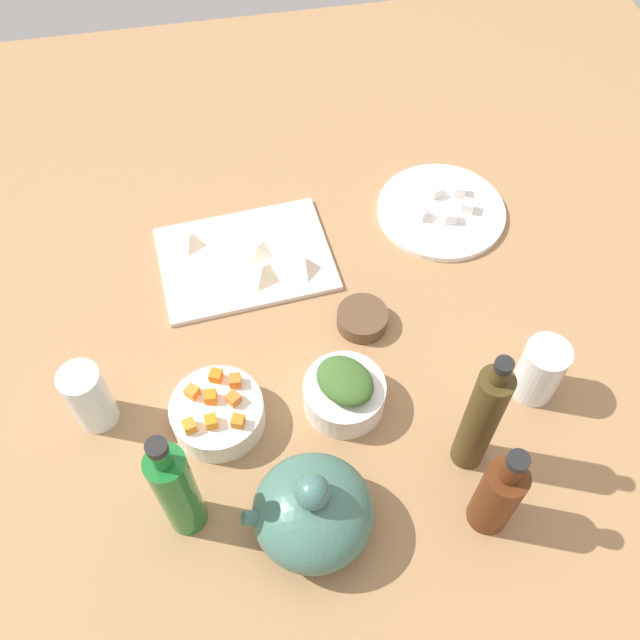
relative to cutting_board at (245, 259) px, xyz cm
name	(u,v)px	position (x,y,z in cm)	size (l,w,h in cm)	color
tabletop	(320,341)	(-10.42, 18.77, -2.00)	(190.00, 190.00, 3.00)	#9F754C
cutting_board	(245,259)	(0.00, 0.00, 0.00)	(30.67, 22.33, 1.00)	silver
plate_tofu	(441,211)	(-38.37, -4.81, 0.10)	(24.54, 24.54, 1.20)	white
bowl_greens	(344,395)	(-11.85, 31.91, 2.28)	(12.85, 12.85, 5.56)	white
bowl_carrots	(218,414)	(7.96, 31.46, 2.05)	(14.39, 14.39, 5.10)	white
bowl_small_side	(362,319)	(-17.99, 17.49, 1.03)	(8.71, 8.71, 3.06)	brown
teapot	(313,511)	(-3.60, 50.40, 5.43)	(18.33, 16.90, 15.63)	#3E6A5D
bottle_0	(498,495)	(-28.51, 53.56, 7.79)	(5.80, 5.80, 20.68)	#52260F
bottle_1	(177,490)	(13.91, 45.94, 10.19)	(5.45, 5.45, 25.09)	#196A27
bottle_2	(481,419)	(-28.45, 43.94, 11.65)	(4.85, 4.85, 27.44)	#443417
drinking_glass_0	(540,371)	(-42.18, 34.79, 5.25)	(7.04, 7.04, 11.49)	white
drinking_glass_1	(89,397)	(26.52, 27.14, 5.82)	(6.31, 6.31, 12.65)	white
carrot_cube_0	(211,421)	(8.82, 34.33, 5.50)	(1.80, 1.80, 1.80)	orange
carrot_cube_1	(216,376)	(7.37, 26.73, 5.50)	(1.80, 1.80, 1.80)	orange
carrot_cube_2	(233,399)	(5.15, 31.16, 5.50)	(1.80, 1.80, 1.80)	orange
carrot_cube_3	(192,392)	(11.17, 28.86, 5.50)	(1.80, 1.80, 1.80)	orange
carrot_cube_4	(189,426)	(12.04, 34.49, 5.50)	(1.80, 1.80, 1.80)	orange
carrot_cube_5	(238,421)	(4.91, 35.04, 5.50)	(1.80, 1.80, 1.80)	orange
carrot_cube_6	(210,397)	(8.53, 30.19, 5.50)	(1.80, 1.80, 1.80)	orange
carrot_cube_7	(235,381)	(4.54, 28.12, 5.50)	(1.80, 1.80, 1.80)	orange
chopped_greens_mound	(345,381)	(-11.85, 31.91, 6.80)	(9.61, 7.71, 3.49)	#3A6029
tofu_cube_0	(436,191)	(-38.15, -8.59, 1.80)	(2.20, 2.20, 2.20)	white
tofu_cube_1	(468,206)	(-43.15, -3.62, 1.80)	(2.20, 2.20, 2.20)	white
tofu_cube_2	(421,213)	(-33.89, -3.62, 1.80)	(2.20, 2.20, 2.20)	white
tofu_cube_3	(451,217)	(-39.11, -1.64, 1.80)	(2.20, 2.20, 2.20)	white
tofu_cube_4	(460,190)	(-42.83, -7.96, 1.80)	(2.20, 2.20, 2.20)	white
dumpling_0	(190,240)	(9.40, -4.71, 1.76)	(4.36, 3.96, 2.52)	beige
dumpling_1	(305,264)	(-10.38, 4.71, 1.92)	(4.51, 4.13, 2.84)	beige
dumpling_2	(263,272)	(-2.69, 5.32, 2.04)	(4.77, 4.46, 3.07)	beige
dumpling_3	(258,250)	(-2.43, -0.39, 1.59)	(4.50, 4.16, 2.17)	beige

